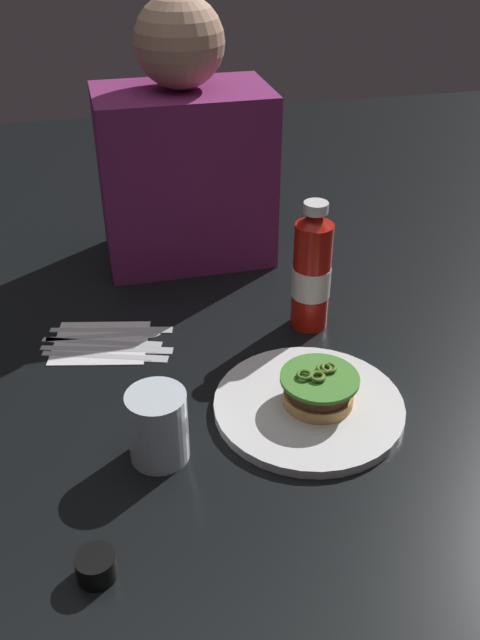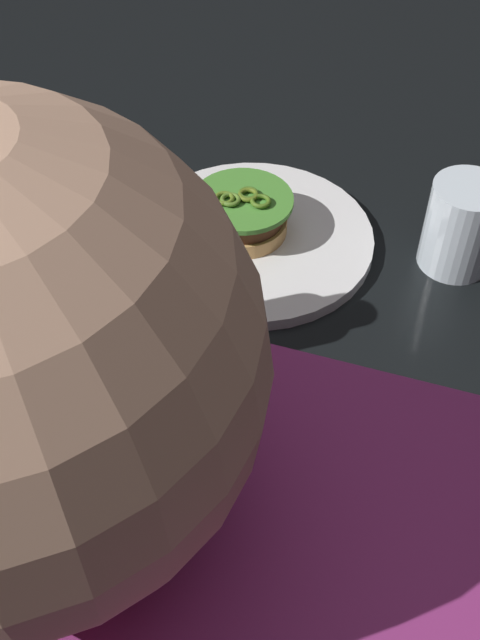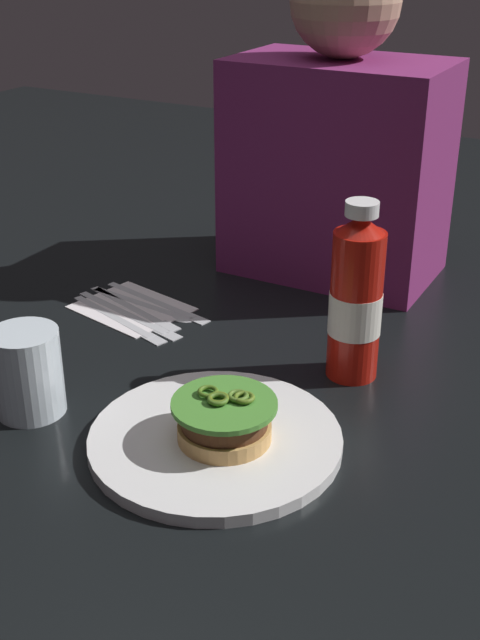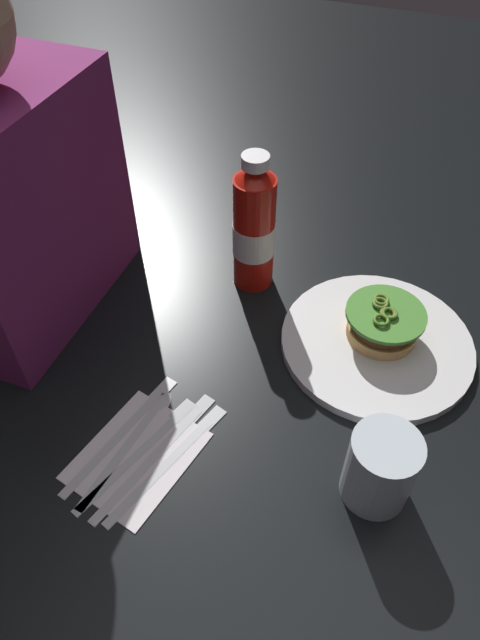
# 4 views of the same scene
# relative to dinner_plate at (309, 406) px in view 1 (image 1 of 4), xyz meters

# --- Properties ---
(ground_plane) EXTENTS (3.00, 3.00, 0.00)m
(ground_plane) POSITION_rel_dinner_plate_xyz_m (-0.13, 0.01, -0.01)
(ground_plane) COLOR black
(dinner_plate) EXTENTS (0.28, 0.28, 0.01)m
(dinner_plate) POSITION_rel_dinner_plate_xyz_m (0.00, 0.00, 0.00)
(dinner_plate) COLOR white
(dinner_plate) RESTS_ON ground_plane
(burger_sandwich) EXTENTS (0.11, 0.11, 0.05)m
(burger_sandwich) POSITION_rel_dinner_plate_xyz_m (0.01, -0.00, 0.03)
(burger_sandwich) COLOR tan
(burger_sandwich) RESTS_ON dinner_plate
(ketchup_bottle) EXTENTS (0.06, 0.06, 0.23)m
(ketchup_bottle) POSITION_rel_dinner_plate_xyz_m (0.07, 0.22, 0.09)
(ketchup_bottle) COLOR #B3150C
(ketchup_bottle) RESTS_ON ground_plane
(water_glass) EXTENTS (0.08, 0.08, 0.10)m
(water_glass) POSITION_rel_dinner_plate_xyz_m (-0.22, -0.04, 0.04)
(water_glass) COLOR silver
(water_glass) RESTS_ON ground_plane
(condiment_cup) EXTENTS (0.05, 0.05, 0.03)m
(condiment_cup) POSITION_rel_dinner_plate_xyz_m (-0.32, -0.21, 0.01)
(condiment_cup) COLOR black
(condiment_cup) RESTS_ON ground_plane
(napkin) EXTENTS (0.18, 0.15, 0.00)m
(napkin) POSITION_rel_dinner_plate_xyz_m (-0.28, 0.24, -0.01)
(napkin) COLOR white
(napkin) RESTS_ON ground_plane
(butter_knife) EXTENTS (0.20, 0.08, 0.00)m
(butter_knife) POSITION_rel_dinner_plate_xyz_m (-0.26, 0.20, -0.00)
(butter_knife) COLOR silver
(butter_knife) RESTS_ON napkin
(table_knife) EXTENTS (0.21, 0.07, 0.00)m
(table_knife) POSITION_rel_dinner_plate_xyz_m (-0.26, 0.22, -0.00)
(table_knife) COLOR silver
(table_knife) RESTS_ON napkin
(fork_utensil) EXTENTS (0.20, 0.08, 0.00)m
(fork_utensil) POSITION_rel_dinner_plate_xyz_m (-0.26, 0.23, -0.00)
(fork_utensil) COLOR silver
(fork_utensil) RESTS_ON napkin
(spoon_utensil) EXTENTS (0.19, 0.04, 0.00)m
(spoon_utensil) POSITION_rel_dinner_plate_xyz_m (-0.25, 0.26, -0.00)
(spoon_utensil) COLOR silver
(spoon_utensil) RESTS_ON napkin
(steak_knife) EXTENTS (0.21, 0.06, 0.00)m
(steak_knife) POSITION_rel_dinner_plate_xyz_m (-0.25, 0.27, -0.00)
(steak_knife) COLOR silver
(steak_knife) RESTS_ON napkin
(diner_person) EXTENTS (0.32, 0.20, 0.49)m
(diner_person) POSITION_rel_dinner_plate_xyz_m (-0.08, 0.52, 0.20)
(diner_person) COLOR #792661
(diner_person) RESTS_ON ground_plane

